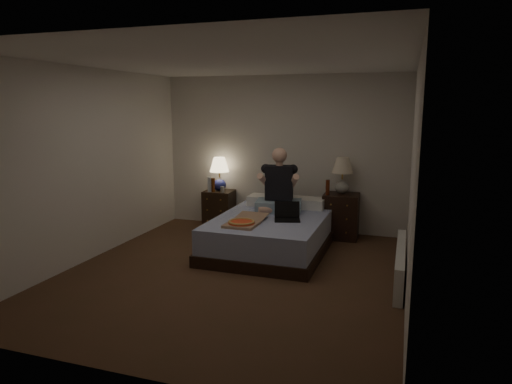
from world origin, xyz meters
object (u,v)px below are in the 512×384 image
(nightstand_right, at_px, (341,216))
(laptop, at_px, (287,212))
(bed, at_px, (270,234))
(person, at_px, (279,180))
(beer_bottle_left, at_px, (213,185))
(water_bottle, at_px, (210,184))
(soda_can, at_px, (222,190))
(lamp_right, at_px, (342,175))
(pizza_box, at_px, (241,223))
(radiator, at_px, (400,264))
(lamp_left, at_px, (219,174))
(nightstand_left, at_px, (219,209))
(beer_bottle_right, at_px, (328,187))

(nightstand_right, bearing_deg, laptop, -119.32)
(bed, relative_size, person, 2.09)
(beer_bottle_left, relative_size, laptop, 0.68)
(water_bottle, relative_size, soda_can, 2.50)
(bed, distance_m, nightstand_right, 1.29)
(bed, relative_size, lamp_right, 3.47)
(lamp_right, bearing_deg, pizza_box, -123.38)
(soda_can, bearing_deg, beer_bottle_left, 175.96)
(person, height_order, radiator, person)
(bed, bearing_deg, beer_bottle_left, 144.89)
(lamp_right, relative_size, laptop, 1.65)
(bed, relative_size, laptop, 5.71)
(bed, bearing_deg, soda_can, 141.21)
(lamp_left, height_order, laptop, lamp_left)
(nightstand_right, relative_size, lamp_right, 1.23)
(laptop, height_order, radiator, laptop)
(soda_can, distance_m, radiator, 3.23)
(water_bottle, bearing_deg, lamp_right, 4.01)
(nightstand_right, distance_m, water_bottle, 2.19)
(pizza_box, height_order, radiator, pizza_box)
(bed, distance_m, laptop, 0.46)
(bed, xyz_separation_m, pizza_box, (-0.22, -0.57, 0.28))
(nightstand_right, relative_size, lamp_left, 1.23)
(lamp_right, bearing_deg, radiator, -60.49)
(nightstand_left, xyz_separation_m, lamp_left, (0.00, 0.03, 0.59))
(soda_can, height_order, beer_bottle_right, beer_bottle_right)
(water_bottle, bearing_deg, person, -20.25)
(beer_bottle_right, distance_m, pizza_box, 1.69)
(lamp_left, bearing_deg, soda_can, -54.38)
(lamp_left, relative_size, laptop, 1.65)
(lamp_right, relative_size, beer_bottle_left, 2.43)
(pizza_box, bearing_deg, beer_bottle_right, 59.55)
(person, height_order, pizza_box, person)
(water_bottle, distance_m, soda_can, 0.24)
(nightstand_left, height_order, soda_can, soda_can)
(bed, bearing_deg, beer_bottle_right, 53.42)
(laptop, bearing_deg, bed, 141.55)
(bed, height_order, water_bottle, water_bottle)
(beer_bottle_left, xyz_separation_m, pizza_box, (1.04, -1.46, -0.20))
(soda_can, bearing_deg, lamp_right, 4.52)
(nightstand_right, bearing_deg, lamp_left, 176.27)
(soda_can, distance_m, pizza_box, 1.69)
(nightstand_right, xyz_separation_m, beer_bottle_right, (-0.19, -0.12, 0.46))
(bed, relative_size, nightstand_right, 2.83)
(person, distance_m, radiator, 2.14)
(person, bearing_deg, lamp_left, 141.57)
(water_bottle, distance_m, pizza_box, 1.83)
(radiator, bearing_deg, lamp_left, 151.04)
(beer_bottle_right, bearing_deg, radiator, -52.46)
(water_bottle, xyz_separation_m, radiator, (3.06, -1.47, -0.54))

